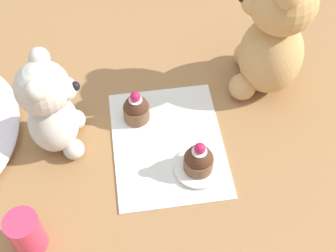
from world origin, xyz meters
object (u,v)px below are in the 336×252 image
teddy_bear_tan (273,35)px  saucer_plate (198,168)px  teddy_bear_cream (51,108)px  cupcake_near_cream_bear (136,109)px  cupcake_near_tan_bear (199,160)px  juice_glass (26,233)px

teddy_bear_tan → saucer_plate: bearing=-22.4°
teddy_bear_cream → cupcake_near_cream_bear: size_ratio=2.91×
teddy_bear_tan → cupcake_near_tan_bear: bearing=-22.4°
teddy_bear_tan → juice_glass: bearing=-38.7°
teddy_bear_cream → teddy_bear_tan: (0.09, -0.41, 0.03)m
teddy_bear_cream → juice_glass: (-0.20, 0.05, -0.06)m
teddy_bear_cream → saucer_plate: (-0.10, -0.24, -0.09)m
teddy_bear_tan → juice_glass: 0.55m
cupcake_near_cream_bear → saucer_plate: size_ratio=0.82×
teddy_bear_tan → saucer_plate: (-0.19, 0.17, -0.12)m
teddy_bear_tan → cupcake_near_tan_bear: size_ratio=3.96×
cupcake_near_cream_bear → saucer_plate: 0.16m
saucer_plate → juice_glass: juice_glass is taller
saucer_plate → juice_glass: 0.31m
cupcake_near_cream_bear → cupcake_near_tan_bear: cupcake_near_tan_bear is taller
cupcake_near_tan_bear → teddy_bear_cream: bearing=67.5°
teddy_bear_cream → saucer_plate: teddy_bear_cream is taller
teddy_bear_tan → juice_glass: (-0.29, 0.46, -0.09)m
juice_glass → cupcake_near_tan_bear: bearing=-71.6°
cupcake_near_cream_bear → saucer_plate: bearing=-143.9°
teddy_bear_cream → cupcake_near_tan_bear: bearing=-108.5°
saucer_plate → cupcake_near_tan_bear: 0.03m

